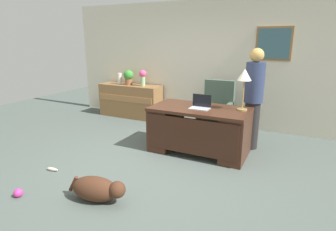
{
  "coord_description": "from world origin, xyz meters",
  "views": [
    {
      "loc": [
        1.94,
        -3.35,
        1.88
      ],
      "look_at": [
        0.13,
        0.3,
        0.75
      ],
      "focal_mm": 29.46,
      "sensor_mm": 36.0,
      "label": 1
    }
  ],
  "objects_px": {
    "person_standing": "(253,98)",
    "vase_empty": "(120,79)",
    "armchair": "(216,111)",
    "credenza": "(131,101)",
    "desk_lamp": "(244,78)",
    "dog_toy_bone": "(52,169)",
    "vase_with_flowers": "(143,76)",
    "laptop": "(201,105)",
    "dog_lying": "(98,189)",
    "potted_plant": "(129,77)",
    "dog_toy_ball": "(18,193)",
    "desk": "(199,129)"
  },
  "relations": [
    {
      "from": "potted_plant",
      "to": "laptop",
      "type": "bearing_deg",
      "value": -30.74
    },
    {
      "from": "armchair",
      "to": "desk_lamp",
      "type": "distance_m",
      "value": 1.34
    },
    {
      "from": "person_standing",
      "to": "vase_with_flowers",
      "type": "relative_size",
      "value": 4.6
    },
    {
      "from": "laptop",
      "to": "vase_empty",
      "type": "height_order",
      "value": "vase_empty"
    },
    {
      "from": "dog_toy_bone",
      "to": "vase_with_flowers",
      "type": "bearing_deg",
      "value": 94.89
    },
    {
      "from": "vase_with_flowers",
      "to": "vase_empty",
      "type": "bearing_deg",
      "value": -180.0
    },
    {
      "from": "dog_lying",
      "to": "potted_plant",
      "type": "distance_m",
      "value": 3.89
    },
    {
      "from": "vase_with_flowers",
      "to": "vase_empty",
      "type": "relative_size",
      "value": 1.4
    },
    {
      "from": "person_standing",
      "to": "desk_lamp",
      "type": "height_order",
      "value": "person_standing"
    },
    {
      "from": "person_standing",
      "to": "dog_toy_ball",
      "type": "relative_size",
      "value": 16.24
    },
    {
      "from": "credenza",
      "to": "potted_plant",
      "type": "bearing_deg",
      "value": 177.7
    },
    {
      "from": "desk_lamp",
      "to": "vase_with_flowers",
      "type": "distance_m",
      "value": 2.9
    },
    {
      "from": "vase_empty",
      "to": "dog_lying",
      "type": "bearing_deg",
      "value": -58.37
    },
    {
      "from": "armchair",
      "to": "credenza",
      "type": "bearing_deg",
      "value": 170.19
    },
    {
      "from": "dog_lying",
      "to": "dog_toy_ball",
      "type": "height_order",
      "value": "dog_lying"
    },
    {
      "from": "desk_lamp",
      "to": "armchair",
      "type": "bearing_deg",
      "value": 128.52
    },
    {
      "from": "armchair",
      "to": "potted_plant",
      "type": "height_order",
      "value": "potted_plant"
    },
    {
      "from": "laptop",
      "to": "dog_toy_bone",
      "type": "bearing_deg",
      "value": -136.4
    },
    {
      "from": "desk_lamp",
      "to": "dog_toy_ball",
      "type": "height_order",
      "value": "desk_lamp"
    },
    {
      "from": "laptop",
      "to": "desk_lamp",
      "type": "bearing_deg",
      "value": 15.68
    },
    {
      "from": "dog_lying",
      "to": "person_standing",
      "type": "bearing_deg",
      "value": 62.63
    },
    {
      "from": "dog_lying",
      "to": "dog_toy_bone",
      "type": "bearing_deg",
      "value": 164.63
    },
    {
      "from": "dog_lying",
      "to": "dog_toy_bone",
      "type": "height_order",
      "value": "dog_lying"
    },
    {
      "from": "person_standing",
      "to": "credenza",
      "type": "bearing_deg",
      "value": 165.42
    },
    {
      "from": "credenza",
      "to": "potted_plant",
      "type": "distance_m",
      "value": 0.6
    },
    {
      "from": "dog_lying",
      "to": "laptop",
      "type": "height_order",
      "value": "laptop"
    },
    {
      "from": "person_standing",
      "to": "vase_empty",
      "type": "height_order",
      "value": "person_standing"
    },
    {
      "from": "dog_toy_ball",
      "to": "dog_toy_bone",
      "type": "distance_m",
      "value": 0.71
    },
    {
      "from": "credenza",
      "to": "armchair",
      "type": "xyz_separation_m",
      "value": [
        2.32,
        -0.4,
        0.09
      ]
    },
    {
      "from": "vase_empty",
      "to": "dog_toy_bone",
      "type": "height_order",
      "value": "vase_empty"
    },
    {
      "from": "laptop",
      "to": "dog_toy_bone",
      "type": "height_order",
      "value": "laptop"
    },
    {
      "from": "vase_empty",
      "to": "dog_toy_ball",
      "type": "distance_m",
      "value": 3.99
    },
    {
      "from": "desk",
      "to": "dog_toy_bone",
      "type": "height_order",
      "value": "desk"
    },
    {
      "from": "desk",
      "to": "laptop",
      "type": "xyz_separation_m",
      "value": [
        0.02,
        -0.01,
        0.42
      ]
    },
    {
      "from": "dog_lying",
      "to": "vase_empty",
      "type": "bearing_deg",
      "value": 121.63
    },
    {
      "from": "desk",
      "to": "dog_toy_ball",
      "type": "distance_m",
      "value": 2.78
    },
    {
      "from": "dog_lying",
      "to": "credenza",
      "type": "bearing_deg",
      "value": 117.75
    },
    {
      "from": "dog_toy_ball",
      "to": "dog_toy_bone",
      "type": "height_order",
      "value": "dog_toy_ball"
    },
    {
      "from": "desk_lamp",
      "to": "desk",
      "type": "bearing_deg",
      "value": -165.52
    },
    {
      "from": "credenza",
      "to": "vase_empty",
      "type": "xyz_separation_m",
      "value": [
        -0.3,
        0.0,
        0.54
      ]
    },
    {
      "from": "desk",
      "to": "desk_lamp",
      "type": "height_order",
      "value": "desk_lamp"
    },
    {
      "from": "person_standing",
      "to": "laptop",
      "type": "relative_size",
      "value": 5.45
    },
    {
      "from": "armchair",
      "to": "desk_lamp",
      "type": "height_order",
      "value": "desk_lamp"
    },
    {
      "from": "person_standing",
      "to": "vase_empty",
      "type": "relative_size",
      "value": 6.43
    },
    {
      "from": "person_standing",
      "to": "desk_lamp",
      "type": "relative_size",
      "value": 2.64
    },
    {
      "from": "person_standing",
      "to": "laptop",
      "type": "xyz_separation_m",
      "value": [
        -0.74,
        -0.61,
        -0.07
      ]
    },
    {
      "from": "dog_lying",
      "to": "dog_toy_ball",
      "type": "relative_size",
      "value": 7.12
    },
    {
      "from": "armchair",
      "to": "dog_toy_bone",
      "type": "distance_m",
      "value": 3.16
    },
    {
      "from": "vase_with_flowers",
      "to": "dog_toy_bone",
      "type": "height_order",
      "value": "vase_with_flowers"
    },
    {
      "from": "armchair",
      "to": "desk_lamp",
      "type": "bearing_deg",
      "value": -51.48
    }
  ]
}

